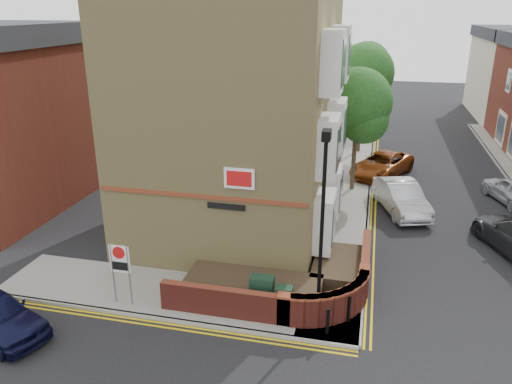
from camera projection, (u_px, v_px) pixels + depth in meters
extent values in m
plane|color=black|center=(262.00, 335.00, 15.74)|extent=(120.00, 120.00, 0.00)
cube|color=gray|center=(176.00, 294.00, 17.84)|extent=(13.00, 3.00, 0.12)
cube|color=gray|center=(353.00, 178.00, 29.86)|extent=(2.00, 32.00, 0.12)
cube|color=gray|center=(159.00, 318.00, 16.48)|extent=(13.00, 0.15, 0.12)
cube|color=gray|center=(370.00, 180.00, 29.64)|extent=(0.15, 32.00, 0.12)
cube|color=gold|center=(156.00, 324.00, 16.27)|extent=(13.00, 0.28, 0.01)
cube|color=gold|center=(375.00, 181.00, 29.61)|extent=(0.28, 32.00, 0.01)
cube|color=tan|center=(236.00, 107.00, 21.71)|extent=(8.00, 10.00, 11.00)
cube|color=maroon|center=(199.00, 196.00, 17.93)|extent=(7.80, 0.06, 0.15)
cube|color=white|center=(239.00, 179.00, 17.32)|extent=(1.10, 0.05, 0.75)
cube|color=black|center=(226.00, 207.00, 17.81)|extent=(1.40, 0.04, 0.22)
cylinder|color=black|center=(321.00, 235.00, 15.39)|extent=(0.12, 0.12, 6.00)
cylinder|color=black|center=(318.00, 307.00, 16.30)|extent=(0.20, 0.20, 0.80)
cube|color=black|center=(327.00, 135.00, 14.29)|extent=(0.25, 0.50, 0.30)
cube|color=#153120|center=(262.00, 293.00, 16.73)|extent=(0.80, 0.45, 1.20)
cube|color=#153120|center=(284.00, 302.00, 16.30)|extent=(0.55, 0.40, 1.10)
cylinder|color=black|center=(328.00, 321.00, 15.47)|extent=(0.11, 0.11, 0.90)
cylinder|color=black|center=(349.00, 309.00, 16.07)|extent=(0.11, 0.11, 0.90)
cylinder|color=slate|center=(113.00, 274.00, 16.92)|extent=(0.06, 0.06, 2.20)
cylinder|color=slate|center=(129.00, 276.00, 16.79)|extent=(0.06, 0.06, 2.20)
cube|color=white|center=(120.00, 259.00, 16.64)|extent=(0.72, 0.04, 1.00)
cylinder|color=red|center=(118.00, 253.00, 16.53)|extent=(0.44, 0.02, 0.44)
cube|color=beige|center=(506.00, 78.00, 45.99)|extent=(5.00, 12.00, 7.00)
cube|color=maroon|center=(5.00, 129.00, 24.88)|extent=(6.00, 10.00, 8.00)
cylinder|color=#382B1E|center=(354.00, 149.00, 27.22)|extent=(0.24, 0.24, 4.55)
sphere|color=#184918|center=(358.00, 102.00, 26.31)|extent=(3.64, 3.64, 3.64)
sphere|color=#184918|center=(364.00, 119.00, 26.25)|extent=(2.60, 2.60, 2.60)
sphere|color=#184918|center=(352.00, 109.00, 26.90)|extent=(2.86, 2.86, 2.86)
cylinder|color=#382B1E|center=(361.00, 116.00, 34.43)|extent=(0.24, 0.24, 5.04)
sphere|color=#184918|center=(364.00, 73.00, 33.42)|extent=(4.03, 4.03, 4.03)
sphere|color=#184918|center=(369.00, 88.00, 33.39)|extent=(2.88, 2.88, 2.88)
sphere|color=#184918|center=(359.00, 80.00, 34.02)|extent=(3.17, 3.17, 3.17)
cylinder|color=#382B1E|center=(364.00, 98.00, 41.77)|extent=(0.24, 0.24, 4.76)
sphere|color=#184918|center=(367.00, 65.00, 40.81)|extent=(3.81, 3.81, 3.81)
sphere|color=#184918|center=(371.00, 77.00, 40.76)|extent=(2.72, 2.72, 2.72)
sphere|color=#184918|center=(363.00, 70.00, 41.41)|extent=(2.99, 2.99, 2.99)
cylinder|color=black|center=(367.00, 120.00, 37.40)|extent=(0.10, 0.10, 3.20)
imported|color=black|center=(369.00, 92.00, 36.66)|extent=(0.20, 0.16, 1.00)
imported|color=silver|center=(401.00, 197.00, 24.93)|extent=(2.98, 4.92, 1.53)
imported|color=maroon|center=(382.00, 165.00, 30.28)|extent=(4.28, 5.65, 1.43)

